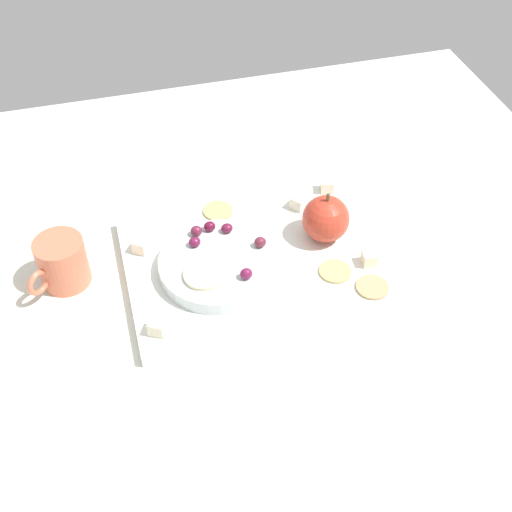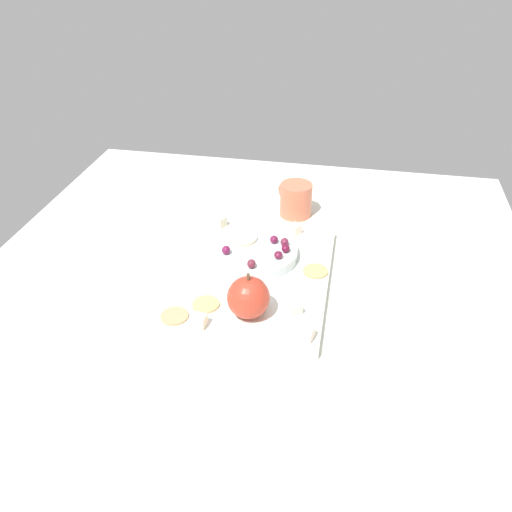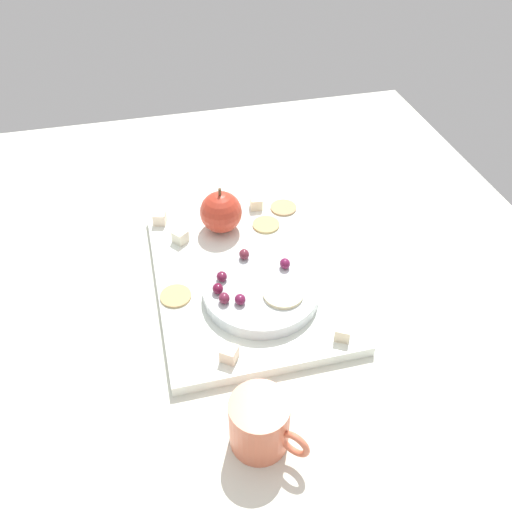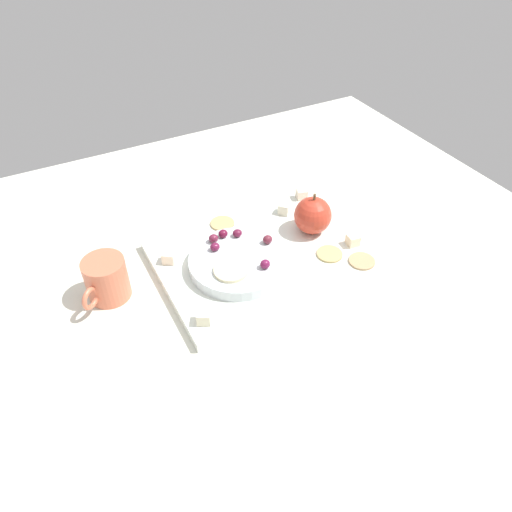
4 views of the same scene
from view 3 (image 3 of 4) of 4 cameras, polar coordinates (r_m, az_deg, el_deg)
The scene contains 21 objects.
table at distance 87.73cm, azimuth -1.39°, elevation -2.47°, with size 116.76×108.36×3.18cm, color silver.
platter at distance 84.36cm, azimuth -1.19°, elevation -2.34°, with size 37.77×28.51×1.84cm, color white.
serving_dish at distance 79.45cm, azimuth 0.56°, elevation -3.80°, with size 17.69×17.69×2.16cm, color silver.
apple_whole at distance 90.15cm, azimuth -3.85°, elevation 4.81°, with size 7.28×7.28×7.28cm, color #BF3825.
apple_stem at distance 87.65cm, azimuth -3.98°, elevation 7.01°, with size 0.50×0.50×1.20cm, color brown.
cheese_cube_0 at distance 89.75cm, azimuth -8.29°, elevation 2.11°, with size 2.14×2.14×2.14cm, color white.
cheese_cube_1 at distance 75.03cm, azimuth 9.44°, elevation -8.23°, with size 2.14×2.14×2.14cm, color beige.
cheese_cube_2 at distance 96.34cm, azimuth 0.03°, elevation 5.79°, with size 2.14×2.14×2.14cm, color #F8EAC2.
cheese_cube_3 at distance 71.83cm, azimuth -2.95°, elevation -10.60°, with size 2.14×2.14×2.14cm, color #F9E3C4.
cheese_cube_4 at distance 94.34cm, azimuth -10.48°, elevation 4.09°, with size 2.14×2.14×2.14cm, color #F9E2C5.
cracker_0 at distance 80.81cm, azimuth -8.77°, elevation -4.35°, with size 4.78×4.78×0.40cm, color tan.
cracker_1 at distance 96.79cm, azimuth 3.02°, elevation 5.29°, with size 4.78×4.78×0.40cm, color tan.
cracker_2 at distance 92.73cm, azimuth 1.10°, elevation 3.44°, with size 4.78×4.78×0.40cm, color tan.
grape_0 at distance 79.22cm, azimuth -3.76°, elevation -2.24°, with size 1.78×1.60×1.43cm, color maroon.
grape_1 at distance 77.37cm, azimuth -4.19°, elevation -3.57°, with size 1.78×1.60×1.53cm, color maroon.
grape_2 at distance 75.72cm, azimuth -1.74°, elevation -4.77°, with size 1.78×1.60×1.48cm, color maroon.
grape_3 at distance 82.56cm, azimuth -1.39°, elevation 0.18°, with size 1.78×1.60×1.65cm, color maroon.
grape_4 at distance 81.07cm, azimuth 3.19°, elevation -0.84°, with size 1.78×1.60×1.66cm, color maroon.
grape_5 at distance 75.90cm, azimuth -3.50°, elevation -4.62°, with size 1.78×1.60×1.63cm, color maroon.
apple_slice_0 at distance 77.20cm, azimuth 2.98°, elevation -4.13°, with size 5.99×5.99×0.60cm, color beige.
cup at distance 64.88cm, azimuth 0.47°, elevation -17.86°, with size 8.86×8.57×7.67cm.
Camera 3 is at (-61.16, 12.62, 63.22)cm, focal length 36.61 mm.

